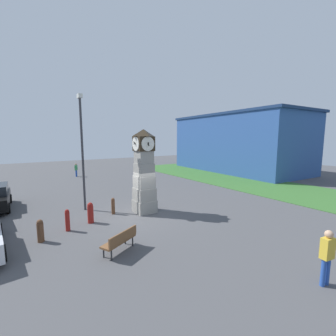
{
  "coord_description": "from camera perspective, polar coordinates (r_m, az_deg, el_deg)",
  "views": [
    {
      "loc": [
        11.73,
        -5.75,
        4.55
      ],
      "look_at": [
        -0.12,
        2.24,
        2.65
      ],
      "focal_mm": 24.0,
      "sensor_mm": 36.0,
      "label": 1
    }
  ],
  "objects": [
    {
      "name": "bench",
      "position": [
        9.62,
        -12.02,
        -17.37
      ],
      "size": [
        1.2,
        1.67,
        0.9
      ],
      "color": "brown",
      "rests_on": "ground_plane"
    },
    {
      "name": "pedestrian_near_bench",
      "position": [
        8.83,
        35.37,
        -17.37
      ],
      "size": [
        0.31,
        0.44,
        1.79
      ],
      "color": "#264CA5",
      "rests_on": "ground_plane"
    },
    {
      "name": "bollard_end_row",
      "position": [
        14.12,
        -13.77,
        -9.3
      ],
      "size": [
        0.21,
        0.21,
        1.0
      ],
      "color": "brown",
      "rests_on": "ground_plane"
    },
    {
      "name": "grass_verge_far",
      "position": [
        22.33,
        28.66,
        -5.09
      ],
      "size": [
        45.03,
        7.62,
        0.04
      ],
      "primitive_type": "cube",
      "color": "#386B2D",
      "rests_on": "ground_plane"
    },
    {
      "name": "warehouse_blue_far",
      "position": [
        33.42,
        17.31,
        6.11
      ],
      "size": [
        18.98,
        10.16,
        7.79
      ],
      "color": "#2D5193",
      "rests_on": "ground_plane"
    },
    {
      "name": "pedestrian_by_cars",
      "position": [
        28.91,
        -22.3,
        -0.28
      ],
      "size": [
        0.47,
        0.4,
        1.58
      ],
      "color": "#264CA5",
      "rests_on": "ground_plane"
    },
    {
      "name": "bollard_near_tower",
      "position": [
        11.7,
        -29.68,
        -13.64
      ],
      "size": [
        0.28,
        0.28,
        1.02
      ],
      "color": "brown",
      "rests_on": "ground_plane"
    },
    {
      "name": "clock_tower",
      "position": [
        13.76,
        -6.1,
        -1.44
      ],
      "size": [
        1.33,
        1.32,
        5.1
      ],
      "color": "gray",
      "rests_on": "ground_plane"
    },
    {
      "name": "street_lamp_near_road",
      "position": [
        14.91,
        -20.98,
        5.34
      ],
      "size": [
        0.5,
        0.24,
        7.19
      ],
      "color": "#333338",
      "rests_on": "ground_plane"
    },
    {
      "name": "ground_plane",
      "position": [
        13.84,
        -7.59,
        -11.71
      ],
      "size": [
        75.04,
        75.04,
        0.0
      ],
      "primitive_type": "plane",
      "color": "#4C4C4F"
    },
    {
      "name": "bollard_mid_row",
      "position": [
        12.38,
        -24.17,
        -11.95
      ],
      "size": [
        0.22,
        0.22,
        1.1
      ],
      "color": "maroon",
      "rests_on": "ground_plane"
    },
    {
      "name": "bollard_far_row",
      "position": [
        13.04,
        -19.1,
        -10.65
      ],
      "size": [
        0.32,
        0.32,
        1.13
      ],
      "color": "maroon",
      "rests_on": "ground_plane"
    }
  ]
}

